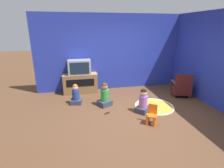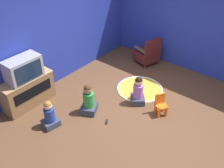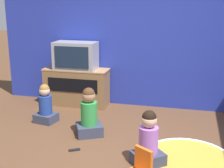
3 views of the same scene
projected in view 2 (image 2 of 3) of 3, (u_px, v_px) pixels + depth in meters
ground_plane at (132, 105)px, 6.08m from camera, size 30.00×30.00×0.00m
wall_back at (54, 30)px, 6.27m from camera, size 5.43×0.12×2.73m
wall_right at (201, 23)px, 6.63m from camera, size 0.12×5.23×2.73m
tv_cabinet at (28, 91)px, 5.92m from camera, size 1.21×0.45×0.70m
television at (23, 69)px, 5.59m from camera, size 0.77×0.42×0.50m
black_armchair at (148, 53)px, 7.51m from camera, size 0.71×0.71×0.82m
yellow_kid_chair at (161, 106)px, 5.72m from camera, size 0.33×0.33×0.49m
play_mat at (140, 89)px, 6.59m from camera, size 1.16×1.16×0.04m
child_watching_left at (89, 100)px, 5.72m from camera, size 0.48×0.46×0.72m
child_watching_center at (50, 115)px, 5.35m from camera, size 0.37×0.34×0.64m
child_watching_right at (138, 92)px, 6.00m from camera, size 0.47×0.46×0.69m
remote_control at (107, 122)px, 5.59m from camera, size 0.15×0.12×0.02m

